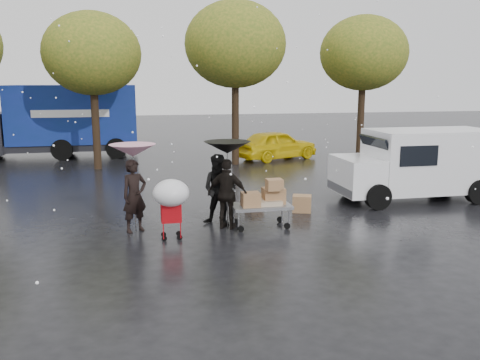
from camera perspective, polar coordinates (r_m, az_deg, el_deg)
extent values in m
plane|color=black|center=(12.89, -2.60, -5.56)|extent=(90.00, 90.00, 0.00)
imported|color=black|center=(12.76, -11.76, -1.76)|extent=(0.79, 0.70, 1.81)
imported|color=black|center=(13.11, -2.31, -1.11)|extent=(1.11, 1.02, 1.85)
imported|color=black|center=(12.76, -1.42, -1.59)|extent=(1.13, 0.87, 1.78)
cylinder|color=#4C4C4C|center=(12.74, -11.78, -1.27)|extent=(0.02, 0.02, 2.03)
cone|color=#CA5384|center=(12.56, -11.96, 3.27)|extent=(1.13, 1.13, 0.30)
sphere|color=#4C4C4C|center=(12.56, -11.97, 3.40)|extent=(0.06, 0.06, 0.06)
cylinder|color=#4C4C4C|center=(12.73, -1.42, -0.95)|extent=(0.02, 0.02, 2.07)
cone|color=black|center=(12.55, -1.44, 3.68)|extent=(1.16, 1.16, 0.30)
sphere|color=#4C4C4C|center=(12.55, -1.44, 3.81)|extent=(0.06, 0.06, 0.06)
cube|color=slate|center=(12.95, 2.39, -2.96)|extent=(1.50, 0.80, 0.08)
cylinder|color=slate|center=(12.73, -0.88, -2.04)|extent=(0.04, 0.04, 0.60)
cube|color=olive|center=(13.08, 3.78, -1.75)|extent=(0.55, 0.45, 0.40)
cube|color=olive|center=(12.74, 1.20, -2.19)|extent=(0.45, 0.40, 0.35)
cube|color=olive|center=(12.76, 3.88, -0.52)|extent=(0.40, 0.35, 0.28)
cube|color=tan|center=(12.94, 2.61, -2.52)|extent=(0.90, 0.55, 0.12)
cylinder|color=black|center=(12.64, 0.08, -5.51)|extent=(0.16, 0.05, 0.16)
cylinder|color=black|center=(13.24, -0.50, -4.74)|extent=(0.16, 0.05, 0.16)
cylinder|color=black|center=(12.93, 5.31, -5.17)|extent=(0.16, 0.05, 0.16)
cylinder|color=black|center=(13.52, 4.51, -4.44)|extent=(0.16, 0.05, 0.16)
cube|color=#BB0A12|center=(12.09, -7.76, -3.57)|extent=(0.47, 0.41, 0.45)
cylinder|color=#BB0A12|center=(11.82, -7.73, -2.06)|extent=(0.42, 0.02, 0.02)
cylinder|color=#4C4C4C|center=(11.84, -7.72, -2.39)|extent=(0.02, 0.02, 0.60)
ellipsoid|color=white|center=(11.79, -7.75, -1.45)|extent=(0.84, 0.84, 0.63)
cylinder|color=black|center=(12.09, -8.48, -6.50)|extent=(0.12, 0.04, 0.12)
cylinder|color=black|center=(12.40, -8.58, -6.06)|extent=(0.12, 0.04, 0.12)
cylinder|color=black|center=(12.12, -6.77, -6.42)|extent=(0.12, 0.04, 0.12)
cylinder|color=black|center=(12.42, -6.91, -5.99)|extent=(0.12, 0.04, 0.12)
cube|color=white|center=(17.03, 20.53, 2.13)|extent=(3.80, 2.00, 1.90)
cube|color=white|center=(15.94, 13.12, 0.52)|extent=(1.20, 1.95, 1.10)
cube|color=black|center=(16.05, 15.04, 3.57)|extent=(0.37, 1.70, 0.67)
cube|color=slate|center=(15.79, 11.25, -0.98)|extent=(0.12, 1.90, 0.25)
cylinder|color=black|center=(15.28, 15.22, -1.83)|extent=(0.76, 0.28, 0.76)
cylinder|color=black|center=(16.96, 12.32, -0.45)|extent=(0.76, 0.28, 0.76)
cylinder|color=black|center=(17.03, 25.16, -1.20)|extent=(0.76, 0.28, 0.76)
cylinder|color=black|center=(18.55, 21.66, 0.00)|extent=(0.76, 0.28, 0.76)
cube|color=navy|center=(26.39, -18.18, 7.05)|extent=(6.00, 2.50, 2.80)
cube|color=black|center=(26.65, -20.12, 3.61)|extent=(8.00, 2.30, 0.35)
cube|color=white|center=(25.13, -18.50, 7.09)|extent=(3.50, 0.03, 0.35)
cylinder|color=black|center=(25.26, -13.72, 3.48)|extent=(1.00, 0.30, 1.00)
cylinder|color=black|center=(27.54, -13.59, 4.09)|extent=(1.00, 0.30, 1.00)
cube|color=olive|center=(14.65, 6.97, -2.64)|extent=(0.64, 0.58, 0.47)
cube|color=olive|center=(15.05, 1.62, -2.43)|extent=(0.55, 0.49, 0.35)
imported|color=yellow|center=(24.35, 4.10, 3.97)|extent=(4.44, 3.10, 1.40)
cylinder|color=black|center=(22.29, -15.94, 6.91)|extent=(0.32, 0.32, 4.48)
ellipsoid|color=#345819|center=(22.28, -16.29, 13.48)|extent=(4.00, 4.00, 3.40)
cylinder|color=black|center=(22.68, -0.53, 7.92)|extent=(0.32, 0.32, 4.90)
ellipsoid|color=#345819|center=(22.70, -0.54, 14.99)|extent=(4.40, 4.40, 3.74)
cylinder|color=black|center=(24.59, 13.43, 7.54)|extent=(0.32, 0.32, 4.62)
ellipsoid|color=#345819|center=(24.58, 13.72, 13.68)|extent=(4.00, 4.00, 3.40)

